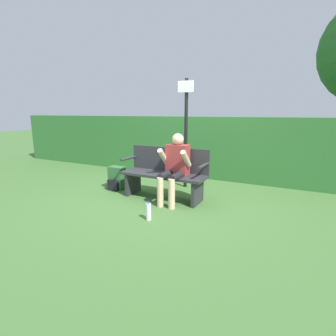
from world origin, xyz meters
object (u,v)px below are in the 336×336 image
object	(u,v)px
person_seated	(175,165)
parked_car	(154,129)
backpack	(117,179)
water_bottle	(149,212)
signpost	(186,128)
park_bench	(165,173)

from	to	relation	value
person_seated	parked_car	world-z (taller)	person_seated
backpack	water_bottle	world-z (taller)	backpack
person_seated	signpost	size ratio (longest dim) A/B	0.54
parked_car	person_seated	bearing A→B (deg)	-37.97
backpack	parked_car	bearing A→B (deg)	116.21
person_seated	parked_car	size ratio (longest dim) A/B	0.28
backpack	water_bottle	bearing A→B (deg)	-36.78
backpack	water_bottle	size ratio (longest dim) A/B	1.71
backpack	water_bottle	xyz separation A→B (m)	(1.42, -1.06, -0.09)
parked_car	park_bench	bearing A→B (deg)	-38.77
park_bench	backpack	size ratio (longest dim) A/B	3.35
park_bench	signpost	bearing A→B (deg)	86.67
water_bottle	signpost	world-z (taller)	signpost
person_seated	water_bottle	size ratio (longest dim) A/B	4.36
person_seated	water_bottle	xyz separation A→B (m)	(0.02, -0.92, -0.54)
park_bench	person_seated	bearing A→B (deg)	-25.89
parked_car	backpack	bearing A→B (deg)	-44.03
parked_car	signpost	bearing A→B (deg)	-36.17
park_bench	water_bottle	bearing A→B (deg)	-74.94
person_seated	backpack	xyz separation A→B (m)	(-1.40, 0.14, -0.45)
backpack	person_seated	bearing A→B (deg)	-5.66
parked_car	water_bottle	bearing A→B (deg)	-40.22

